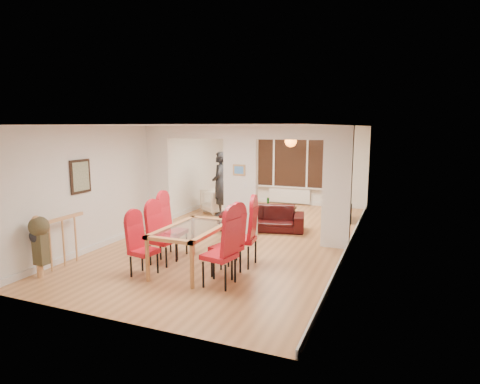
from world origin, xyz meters
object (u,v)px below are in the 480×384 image
Objects in this scene: dining_chair_ra at (219,250)px; dining_chair_rb at (226,243)px; dining_chair_la at (144,247)px; bottle at (268,202)px; dining_chair_lc at (173,228)px; dining_chair_rc at (242,234)px; person at (220,184)px; sofa at (262,218)px; armchair at (217,201)px; dining_table at (193,248)px; dining_chair_lb at (163,236)px; coffee_table at (276,211)px; bowl at (280,207)px; television at (343,211)px.

dining_chair_ra is 1.03× the size of dining_chair_rb.
dining_chair_la is 5.45m from bottle.
dining_chair_lc is 1.81m from dining_chair_ra.
person reaches higher than dining_chair_rc.
dining_chair_lc is 2.85m from sofa.
dining_chair_la is 0.86× the size of dining_chair_rc.
dining_chair_rc is at bearing 102.29° from dining_chair_ra.
dining_table is at bearing -33.36° from armchair.
sofa is (0.97, 2.67, -0.27)m from dining_chair_lc.
dining_chair_rc reaches higher than dining_chair_la.
person is at bearing 133.80° from sofa.
dining_chair_la is at bearing -165.00° from dining_chair_ra.
coffee_table is at bearing 89.94° from dining_chair_lb.
bowl is (1.67, 0.54, -0.66)m from person.
dining_chair_la reaches higher than sofa.
dining_chair_rb is (1.41, -0.56, -0.00)m from dining_chair_lc.
dining_chair_rb is at bearing 111.73° from dining_chair_ra.
dining_chair_rb reaches higher than coffee_table.
sofa is at bearing 93.34° from dining_chair_rc.
bowl is (0.88, 4.82, -0.26)m from dining_chair_lb.
dining_chair_rb is 4.05× the size of bottle.
dining_chair_lb is 4.37m from person.
bottle is (-2.13, -0.14, 0.12)m from television.
armchair is (-1.95, 1.42, 0.05)m from sofa.
armchair is at bearing 110.90° from dining_chair_la.
sofa is (-0.44, 3.23, -0.27)m from dining_chair_rb.
dining_chair_rc reaches higher than television.
dining_chair_lb is at bearing 101.49° from dining_chair_la.
person is 3.57m from television.
dining_chair_la is at bearing -42.04° from armchair.
dining_chair_lc reaches higher than bowl.
dining_chair_ra is 5.41m from bowl.
dining_table reaches higher than television.
dining_chair_lc is 5.23m from television.
bowl is at bearing 6.24° from bottle.
bowl is (-0.54, 4.33, -0.31)m from dining_chair_rc.
bottle is (-0.22, -0.11, 0.27)m from coffee_table.
dining_chair_rc is 0.63× the size of person.
bowl is (0.94, 4.35, -0.30)m from dining_chair_lc.
dining_chair_lb is (-0.02, 0.64, 0.03)m from dining_chair_la.
television is (2.66, 4.93, -0.26)m from dining_chair_lb.
television is (1.23, 5.48, -0.31)m from dining_chair_ra.
dining_table is 0.92m from dining_chair_lc.
coffee_table is (1.54, 0.61, -0.81)m from person.
dining_chair_rb reaches higher than sofa.
sofa reaches higher than bowl.
bowl is at bearing 87.52° from dining_table.
armchair is 1.58m from bottle.
dining_chair_lb is at bearing -118.68° from sofa.
dining_chair_rc is 4.18× the size of bottle.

